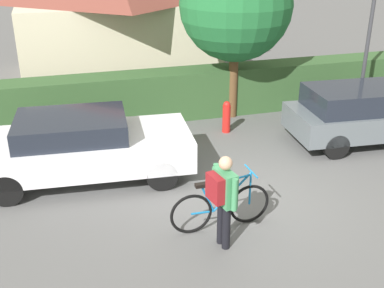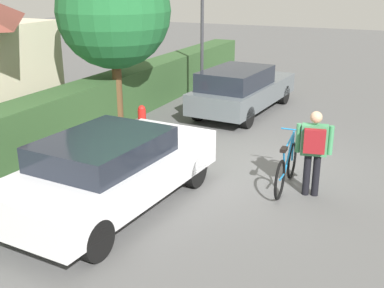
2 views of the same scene
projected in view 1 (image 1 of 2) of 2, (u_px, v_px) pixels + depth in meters
ground_plane at (245, 195)px, 9.16m from camera, size 60.00×60.00×0.00m
hedge_row at (183, 93)px, 12.86m from camera, size 20.44×0.90×1.27m
house_distant at (114, 14)px, 15.68m from camera, size 6.28×5.31×4.21m
parked_car_near at (82, 146)px, 9.51m from camera, size 4.35×2.09×1.35m
parked_car_far at (374, 113)px, 11.25m from camera, size 4.44×1.97×1.36m
bicycle at (221, 207)px, 8.00m from camera, size 1.77×0.50×1.01m
person_rider at (223, 194)px, 7.30m from camera, size 0.41×0.63×1.57m
street_lamp at (374, 4)px, 11.86m from camera, size 0.28×0.28×4.65m
tree_kerbside at (236, 5)px, 11.88m from camera, size 2.84×2.84×4.39m
fire_hydrant at (226, 116)px, 11.88m from camera, size 0.20×0.20×0.81m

